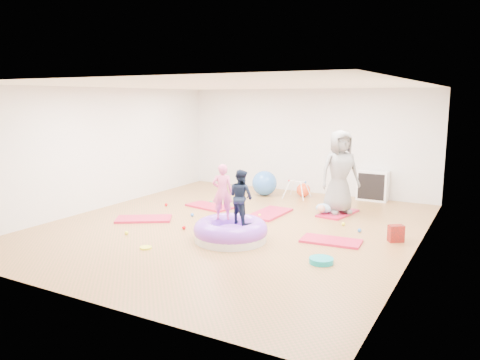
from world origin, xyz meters
The scene contains 19 objects.
room centered at (0.00, 0.00, 1.40)m, with size 7.01×8.01×2.81m.
gym_mat_front_left centered at (-1.89, -0.52, 0.02)m, with size 1.15×0.57×0.05m, color #CA2750.
gym_mat_mid_left centered at (-1.30, 1.14, 0.02)m, with size 1.10×0.55×0.05m, color #CA2750.
gym_mat_center_back centered at (0.25, 1.21, 0.03)m, with size 1.21×0.61×0.05m, color #CA2750.
gym_mat_right centered at (2.09, -0.08, 0.02)m, with size 1.06×0.53×0.04m, color #CA2750.
gym_mat_rear_right centered at (1.57, 1.97, 0.02)m, with size 1.09×0.54×0.05m, color #CA2750.
inflatable_cushion centered at (0.46, -0.87, 0.17)m, with size 1.35×1.35×0.43m.
child_pink centered at (0.21, -0.75, 0.91)m, with size 0.38×0.25×1.04m, color pink.
child_navy centered at (0.66, -0.85, 0.88)m, with size 0.48×0.37×0.98m, color black.
adult_caregiver centered at (1.58, 1.97, 0.96)m, with size 0.89×0.58×1.83m, color slate.
infant centered at (1.32, 1.72, 0.16)m, with size 0.37×0.38×0.22m.
ball_pit_balls centered at (-0.27, 0.20, 0.04)m, with size 4.72×3.08×0.08m.
exercise_ball_blue centered at (-0.77, 3.02, 0.33)m, with size 0.66×0.66×0.66m, color blue.
exercise_ball_orange centered at (0.21, 3.34, 0.18)m, with size 0.36×0.36×0.36m, color #FE4B20.
infant_play_gym centered at (0.15, 3.06, 0.31)m, with size 0.60×0.57×0.46m.
cube_shelf centered at (1.89, 3.79, 0.38)m, with size 0.76×0.37×0.76m.
balance_disc centered at (2.30, -1.21, 0.04)m, with size 0.38×0.38×0.09m, color #0D95A4.
backpack centered at (3.10, 0.51, 0.15)m, with size 0.27×0.16×0.31m, color red.
yellow_toy centered at (-0.59, -1.98, 0.02)m, with size 0.21×0.21×0.03m, color #F9FF2C.
Camera 1 is at (4.58, -7.96, 2.57)m, focal length 35.00 mm.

